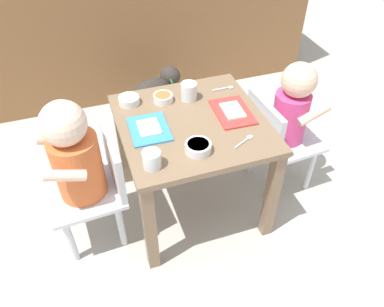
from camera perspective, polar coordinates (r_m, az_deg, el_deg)
The scene contains 15 objects.
ground_plane at distance 1.80m, azimuth 0.00°, elevation -7.37°, with size 7.00×7.00×0.00m, color #B2ADA3.
kitchen_cabinet_back at distance 2.46m, azimuth -9.06°, elevation 19.31°, with size 2.18×0.39×0.88m, color brown.
dining_table at distance 1.53m, azimuth 0.00°, elevation 2.26°, with size 0.56×0.56×0.48m.
seated_child_left at distance 1.45m, azimuth -16.53°, elevation -1.08°, with size 0.30×0.30×0.68m.
seated_child_right at distance 1.69m, azimuth 14.14°, elevation 5.66°, with size 0.30×0.30×0.64m.
dog at distance 2.11m, azimuth -5.99°, elevation 8.48°, with size 0.39×0.32×0.32m.
food_tray_left at distance 1.43m, azimuth -6.39°, elevation 3.64°, with size 0.15×0.18×0.02m.
food_tray_right at distance 1.52m, azimuth 6.10°, elevation 6.19°, with size 0.14×0.21×0.02m.
water_cup_left at distance 1.58m, azimuth -0.45°, elevation 9.10°, with size 0.07×0.07×0.07m.
water_cup_right at distance 1.27m, azimuth -6.01°, elevation -1.02°, with size 0.06×0.06×0.06m.
veggie_bowl_near at distance 1.58m, azimuth -4.33°, elevation 8.29°, with size 0.08×0.08×0.03m.
cereal_bowl_left_side at distance 1.58m, azimuth -9.37°, elevation 7.88°, with size 0.08×0.08×0.03m.
veggie_bowl_far at distance 1.33m, azimuth 0.92°, elevation 0.96°, with size 0.09×0.09×0.03m.
spoon_by_left_tray at distance 1.67m, azimuth 4.97°, elevation 9.68°, with size 0.10×0.02×0.01m.
spoon_by_right_tray at distance 1.39m, azimuth 7.99°, elevation 2.00°, with size 0.09×0.06×0.01m.
Camera 1 is at (-0.38, -1.11, 1.37)m, focal length 35.77 mm.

